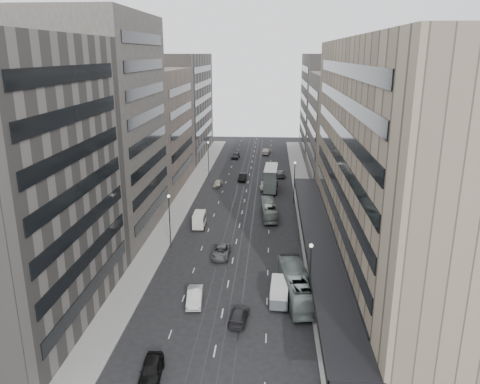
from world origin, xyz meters
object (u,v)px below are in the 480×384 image
(sedan_1, at_px, (195,297))
(sedan_2, at_px, (221,252))
(bus_far, at_px, (269,210))
(vw_microbus, at_px, (279,292))
(sedan_0, at_px, (151,370))
(bus_near, at_px, (296,285))
(double_decker, at_px, (271,178))
(panel_van, at_px, (199,220))

(sedan_1, xyz_separation_m, sedan_2, (1.64, 13.29, -0.08))
(bus_far, bearing_deg, sedan_1, 70.23)
(vw_microbus, distance_m, sedan_0, 18.22)
(sedan_0, xyz_separation_m, sedan_1, (1.77, 13.30, 0.00))
(bus_near, height_order, sedan_2, bus_near)
(sedan_0, bearing_deg, sedan_1, 77.59)
(bus_far, xyz_separation_m, double_decker, (0.23, 16.96, 1.36))
(sedan_0, bearing_deg, bus_near, 43.59)
(sedan_0, relative_size, sedan_2, 0.90)
(bus_near, relative_size, vw_microbus, 2.47)
(double_decker, height_order, vw_microbus, double_decker)
(bus_far, height_order, panel_van, bus_far)
(bus_far, height_order, vw_microbus, bus_far)
(sedan_0, height_order, sedan_2, sedan_0)
(panel_van, bearing_deg, vw_microbus, -62.30)
(double_decker, height_order, panel_van, double_decker)
(sedan_1, relative_size, sedan_2, 0.93)
(bus_far, bearing_deg, double_decker, -95.32)
(double_decker, bearing_deg, vw_microbus, -86.06)
(bus_near, bearing_deg, panel_van, -63.83)
(double_decker, relative_size, panel_van, 2.28)
(panel_van, height_order, sedan_2, panel_van)
(double_decker, distance_m, sedan_1, 48.42)
(sedan_1, bearing_deg, bus_far, 69.48)
(bus_far, relative_size, double_decker, 1.06)
(vw_microbus, bearing_deg, bus_near, 38.08)
(bus_near, xyz_separation_m, sedan_2, (-10.25, 11.19, -0.97))
(bus_near, bearing_deg, sedan_0, 40.60)
(bus_near, bearing_deg, sedan_2, -55.31)
(bus_far, height_order, sedan_0, bus_far)
(bus_near, distance_m, bus_far, 28.77)
(bus_far, xyz_separation_m, sedan_0, (-10.12, -43.95, -0.59))
(bus_near, height_order, double_decker, double_decker)
(double_decker, height_order, sedan_2, double_decker)
(sedan_2, bearing_deg, sedan_1, -95.66)
(bus_near, distance_m, sedan_1, 12.11)
(bus_near, xyz_separation_m, bus_far, (-3.55, 28.55, -0.30))
(vw_microbus, distance_m, sedan_1, 9.92)
(double_decker, bearing_deg, bus_near, -83.48)
(panel_van, height_order, sedan_1, panel_van)
(bus_far, xyz_separation_m, sedan_1, (-8.34, -30.65, -0.59))
(double_decker, relative_size, sedan_1, 1.92)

